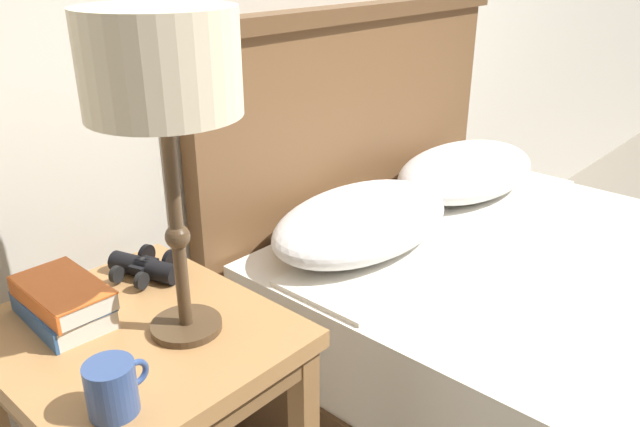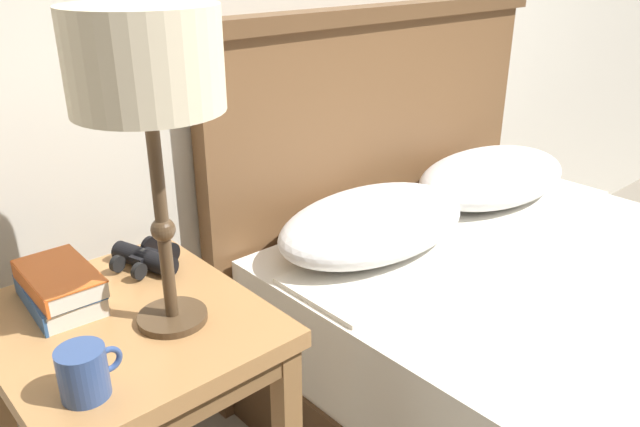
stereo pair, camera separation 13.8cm
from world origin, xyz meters
name	(u,v)px [view 1 (the left image)]	position (x,y,z in m)	size (l,w,h in m)	color
nightstand	(140,371)	(-0.64, 0.68, 0.54)	(0.47, 0.54, 0.63)	#AD7A47
bed	(611,358)	(0.37, 0.11, 0.29)	(1.36, 1.94, 1.12)	#4E3520
table_lamp	(161,74)	(-0.58, 0.61, 1.10)	(0.25, 0.25, 0.57)	#4C3823
book_on_nightstand	(63,310)	(-0.72, 0.81, 0.65)	(0.13, 0.22, 0.04)	silver
book_stacked_on_top	(62,293)	(-0.71, 0.80, 0.69)	(0.12, 0.21, 0.04)	silver
binoculars_pair	(145,267)	(-0.52, 0.84, 0.65)	(0.15, 0.16, 0.05)	black
coffee_mug	(112,388)	(-0.79, 0.51, 0.67)	(0.10, 0.08, 0.08)	#334C84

